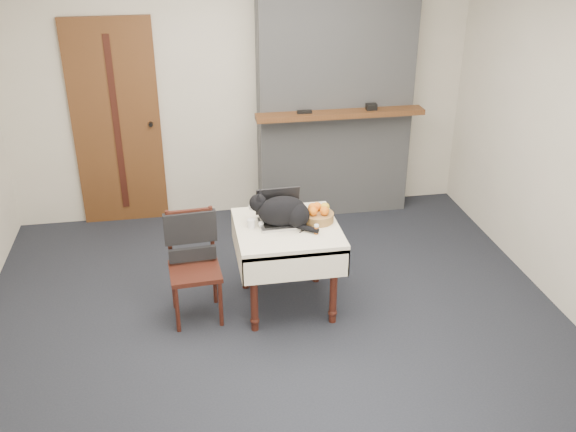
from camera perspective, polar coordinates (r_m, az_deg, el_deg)
name	(u,v)px	position (r m, az deg, el deg)	size (l,w,h in m)	color
ground	(274,317)	(5.05, -1.24, -8.99)	(4.50, 4.50, 0.00)	black
room_shell	(262,78)	(4.73, -2.34, 12.14)	(4.52, 4.01, 2.61)	beige
door	(117,124)	(6.38, -14.98, 7.87)	(0.82, 0.10, 2.00)	brown
chimney	(335,87)	(6.33, 4.22, 11.35)	(1.62, 0.48, 2.60)	gray
side_table	(287,239)	(4.90, -0.07, -2.08)	(0.78, 0.78, 0.70)	#3A120F
laptop	(280,214)	(4.90, -0.74, 0.19)	(0.35, 0.30, 0.25)	#B7B7BC
cat	(284,212)	(4.81, -0.40, 0.40)	(0.51, 0.37, 0.27)	black
cream_jar	(251,224)	(4.82, -3.30, -0.68)	(0.06, 0.06, 0.07)	white
pill_bottle	(316,229)	(4.73, 2.55, -1.16)	(0.04, 0.04, 0.07)	#A24D13
fruit_basket	(318,214)	(4.91, 2.71, 0.14)	(0.24, 0.24, 0.14)	olive
desk_clutter	(309,224)	(4.88, 1.84, -0.68)	(0.14, 0.02, 0.01)	black
chair	(192,250)	(4.90, -8.49, -2.98)	(0.41, 0.40, 0.85)	#3A120F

